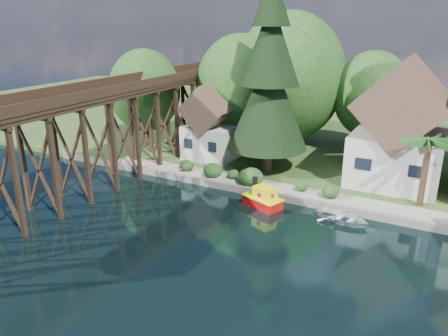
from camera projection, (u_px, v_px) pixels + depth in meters
The scene contains 13 objects.
ground at pixel (248, 244), 29.62m from camera, with size 140.00×140.00×0.00m, color black.
bank at pixel (357, 131), 57.86m from camera, with size 140.00×52.00×0.50m, color #2F4C1E.
seawall at pixel (337, 208), 34.40m from camera, with size 60.00×0.40×0.62m, color slate.
promenade at pixel (367, 205), 34.52m from camera, with size 50.00×2.60×0.06m, color gray.
trestle_bridge at pixel (113, 125), 39.32m from camera, with size 4.12×44.18×9.30m.
house_left at pixel (400, 131), 38.14m from camera, with size 7.64×8.64×11.02m.
shed at pixel (212, 126), 45.35m from camera, with size 5.09×5.40×7.85m.
bg_trees at pixel (347, 93), 44.49m from camera, with size 49.90×13.30×10.57m.
shrubs at pixel (246, 175), 38.98m from camera, with size 15.76×2.47×1.70m.
conifer at pixel (269, 78), 39.72m from camera, with size 7.49×7.49×18.43m.
palm_tree at pixel (429, 144), 32.85m from camera, with size 4.54×4.54×5.80m.
tugboat at pixel (263, 199), 35.25m from camera, with size 3.63×2.79×2.33m.
boat_white_a at pixel (343, 216), 32.85m from camera, with size 2.91×4.07×0.84m, color silver.
Camera 1 is at (10.96, -23.96, 14.59)m, focal length 35.00 mm.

